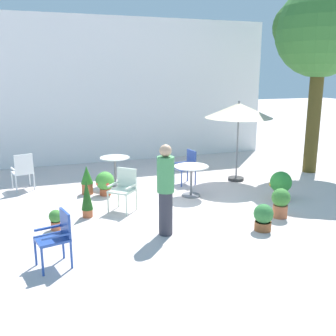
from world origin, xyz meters
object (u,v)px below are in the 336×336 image
(potted_plant_1, at_px, (87,179))
(potted_plant_4, at_px, (87,198))
(cafe_table_1, at_px, (191,175))
(patio_umbrella_0, at_px, (239,111))
(potted_plant_6, at_px, (281,184))
(standing_person, at_px, (166,189))
(patio_chair_0, at_px, (23,170))
(patio_chair_2, at_px, (57,235))
(potted_plant_5, at_px, (105,182))
(potted_plant_7, at_px, (56,219))
(potted_plant_0, at_px, (281,202))
(cafe_table_0, at_px, (115,166))
(patio_chair_1, at_px, (124,186))
(shade_tree, at_px, (322,32))
(patio_chair_3, at_px, (187,165))
(potted_plant_3, at_px, (263,217))

(potted_plant_1, height_order, potted_plant_4, potted_plant_4)
(cafe_table_1, distance_m, potted_plant_4, 2.69)
(patio_umbrella_0, relative_size, potted_plant_6, 3.22)
(standing_person, bearing_deg, patio_chair_0, 122.71)
(cafe_table_1, distance_m, patio_chair_2, 4.26)
(potted_plant_5, bearing_deg, cafe_table_1, -21.26)
(patio_chair_0, bearing_deg, cafe_table_1, -26.06)
(patio_chair_0, xyz_separation_m, potted_plant_1, (1.49, -0.87, -0.18))
(potted_plant_4, height_order, potted_plant_7, potted_plant_4)
(patio_umbrella_0, height_order, potted_plant_0, patio_umbrella_0)
(potted_plant_1, bearing_deg, potted_plant_4, -98.12)
(potted_plant_0, bearing_deg, cafe_table_0, 127.54)
(cafe_table_1, height_order, potted_plant_4, potted_plant_4)
(patio_chair_1, height_order, potted_plant_5, patio_chair_1)
(shade_tree, relative_size, cafe_table_0, 6.83)
(potted_plant_5, bearing_deg, potted_plant_4, -114.83)
(cafe_table_1, relative_size, potted_plant_0, 1.33)
(cafe_table_0, height_order, patio_chair_3, patio_chair_3)
(patio_umbrella_0, height_order, patio_chair_0, patio_umbrella_0)
(patio_chair_2, relative_size, potted_plant_0, 1.41)
(shade_tree, xyz_separation_m, potted_plant_0, (-3.21, -3.04, -3.73))
(shade_tree, relative_size, potted_plant_4, 6.54)
(potted_plant_7, bearing_deg, potted_plant_3, -19.91)
(potted_plant_7, relative_size, standing_person, 0.23)
(shade_tree, distance_m, potted_plant_6, 4.90)
(patio_umbrella_0, bearing_deg, potted_plant_6, -86.00)
(shade_tree, bearing_deg, potted_plant_0, -136.53)
(shade_tree, distance_m, patio_chair_0, 9.04)
(patio_chair_3, height_order, potted_plant_6, patio_chair_3)
(potted_plant_3, bearing_deg, potted_plant_1, 129.26)
(cafe_table_1, xyz_separation_m, potted_plant_7, (-3.30, -1.10, -0.32))
(patio_umbrella_0, bearing_deg, patio_chair_0, 170.12)
(patio_chair_2, bearing_deg, patio_chair_1, 53.88)
(potted_plant_0, bearing_deg, potted_plant_1, 140.02)
(cafe_table_0, bearing_deg, potted_plant_7, -122.95)
(patio_umbrella_0, distance_m, potted_plant_4, 4.88)
(potted_plant_7, bearing_deg, cafe_table_1, 18.50)
(potted_plant_4, distance_m, potted_plant_5, 1.52)
(patio_chair_2, height_order, potted_plant_6, patio_chair_2)
(potted_plant_1, distance_m, potted_plant_6, 4.73)
(potted_plant_1, bearing_deg, patio_chair_2, -104.99)
(potted_plant_4, bearing_deg, potted_plant_6, -4.75)
(potted_plant_0, height_order, potted_plant_7, potted_plant_0)
(shade_tree, height_order, patio_chair_1, shade_tree)
(shade_tree, xyz_separation_m, patio_chair_0, (-8.28, 0.84, -3.53))
(cafe_table_0, height_order, patio_chair_1, patio_chair_1)
(cafe_table_0, xyz_separation_m, standing_person, (0.19, -3.61, 0.36))
(patio_chair_0, xyz_separation_m, potted_plant_5, (1.89, -1.12, -0.22))
(potted_plant_3, relative_size, potted_plant_4, 0.64)
(potted_plant_3, bearing_deg, potted_plant_6, 46.16)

